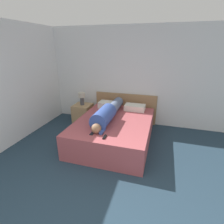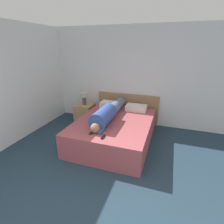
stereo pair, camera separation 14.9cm
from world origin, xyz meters
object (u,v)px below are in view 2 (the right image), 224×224
object	(u,v)px
nightstand	(85,113)
table_lamp	(84,97)
pillow_near_headboard	(111,105)
pillow_second	(136,108)
tv_remote	(103,137)
bed	(114,131)
cell_phone	(91,133)
person_lying	(108,113)

from	to	relation	value
nightstand	table_lamp	world-z (taller)	table_lamp
table_lamp	pillow_near_headboard	size ratio (longest dim) A/B	0.65
pillow_second	tv_remote	distance (m)	1.62
pillow_near_headboard	tv_remote	world-z (taller)	pillow_near_headboard
nightstand	pillow_near_headboard	size ratio (longest dim) A/B	0.98
bed	cell_phone	xyz separation A→B (m)	(-0.22, -0.75, 0.27)
person_lying	cell_phone	xyz separation A→B (m)	(-0.07, -0.75, -0.15)
bed	table_lamp	xyz separation A→B (m)	(-1.16, 0.79, 0.48)
bed	person_lying	distance (m)	0.44
table_lamp	tv_remote	bearing A→B (deg)	-52.83
pillow_second	pillow_near_headboard	bearing A→B (deg)	180.00
pillow_second	cell_phone	xyz separation A→B (m)	(-0.55, -1.52, -0.07)
pillow_second	tv_remote	world-z (taller)	pillow_second
tv_remote	cell_phone	xyz separation A→B (m)	(-0.28, 0.07, -0.01)
tv_remote	bed	bearing A→B (deg)	94.09
bed	person_lying	world-z (taller)	person_lying
pillow_near_headboard	bed	bearing A→B (deg)	-65.22
table_lamp	tv_remote	size ratio (longest dim) A/B	2.34
table_lamp	cell_phone	world-z (taller)	table_lamp
bed	nightstand	world-z (taller)	bed
bed	tv_remote	xyz separation A→B (m)	(0.06, -0.82, 0.28)
cell_phone	table_lamp	bearing A→B (deg)	121.55
pillow_second	tv_remote	xyz separation A→B (m)	(-0.28, -1.59, -0.06)
bed	pillow_second	size ratio (longest dim) A/B	4.05
nightstand	pillow_near_headboard	xyz separation A→B (m)	(0.80, -0.01, 0.35)
nightstand	cell_phone	distance (m)	1.83
tv_remote	cell_phone	distance (m)	0.28
nightstand	pillow_near_headboard	bearing A→B (deg)	-0.99
table_lamp	person_lying	bearing A→B (deg)	-37.86
bed	nightstand	xyz separation A→B (m)	(-1.16, 0.79, -0.00)
cell_phone	pillow_second	bearing A→B (deg)	70.03
person_lying	pillow_near_headboard	world-z (taller)	person_lying
table_lamp	person_lying	world-z (taller)	person_lying
table_lamp	cell_phone	xyz separation A→B (m)	(0.94, -1.54, -0.21)
bed	nightstand	distance (m)	1.40
table_lamp	tv_remote	world-z (taller)	table_lamp
bed	pillow_near_headboard	xyz separation A→B (m)	(-0.36, 0.78, 0.35)
person_lying	cell_phone	bearing A→B (deg)	-95.23
table_lamp	bed	bearing A→B (deg)	-34.23
pillow_second	cell_phone	size ratio (longest dim) A/B	3.96
bed	pillow_second	world-z (taller)	pillow_second
pillow_near_headboard	cell_phone	size ratio (longest dim) A/B	4.16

